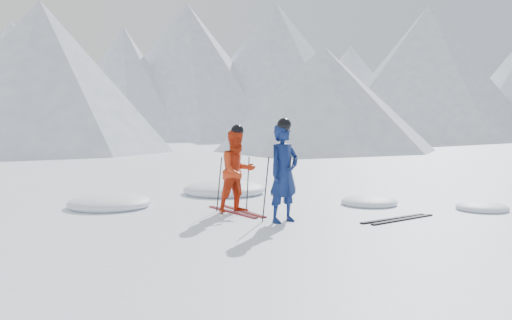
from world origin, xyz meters
name	(u,v)px	position (x,y,z in m)	size (l,w,h in m)	color
ground	(349,213)	(0.00, 0.00, 0.00)	(160.00, 160.00, 0.00)	white
mountain_range	(159,62)	(5.71, 35.31, 6.72)	(106.15, 62.94, 15.53)	#B2BCD1
skier_blue	(284,173)	(-1.68, -0.32, 0.91)	(0.66, 0.43, 1.81)	#0C1B4D
skier_red	(237,171)	(-2.03, 1.02, 0.84)	(0.82, 0.64, 1.68)	red
pole_blue_left	(266,189)	(-1.98, -0.17, 0.60)	(0.02, 0.02, 1.21)	black
pole_blue_right	(289,187)	(-1.43, -0.07, 0.60)	(0.02, 0.02, 1.21)	black
pole_red_left	(219,184)	(-2.33, 1.27, 0.56)	(0.02, 0.02, 1.12)	black
pole_red_right	(248,183)	(-1.73, 1.17, 0.56)	(0.02, 0.02, 1.12)	black
ski_worn_left	(232,212)	(-2.15, 1.02, 0.01)	(0.09, 1.70, 0.03)	black
ski_worn_right	(243,211)	(-1.91, 1.02, 0.01)	(0.09, 1.70, 0.03)	black
ski_loose_a	(394,219)	(0.33, -0.97, 0.01)	(0.09, 1.70, 0.03)	black
ski_loose_b	(403,219)	(0.43, -1.12, 0.01)	(0.09, 1.70, 0.03)	black
snow_lumps	(221,199)	(-1.67, 2.83, 0.00)	(8.41, 6.29, 0.46)	white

